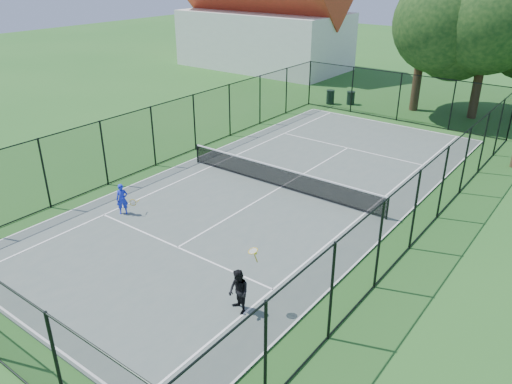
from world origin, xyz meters
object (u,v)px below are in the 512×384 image
Objects in this scene: player_black at (239,291)px; tennis_net at (281,177)px; trash_bin_left at (330,97)px; trash_bin_right at (351,98)px; player_blue at (122,199)px.

tennis_net is at bearing 116.58° from player_black.
player_black is (9.27, -21.82, 0.26)m from trash_bin_left.
player_blue is at bearing -88.45° from trash_bin_right.
player_black is (8.06, -22.57, 0.29)m from trash_bin_right.
player_blue is 0.62× the size of player_black.
player_black reaches higher than player_blue.
trash_bin_right is at bearing 105.70° from tennis_net.
player_blue reaches higher than trash_bin_left.
tennis_net is at bearing -74.30° from trash_bin_right.
tennis_net is 6.84m from player_blue.
player_black is at bearing -63.42° from tennis_net.
tennis_net reaches higher than trash_bin_left.
trash_bin_left is at bearing 95.09° from player_blue.
player_black is at bearing -66.99° from trash_bin_left.
trash_bin_left reaches higher than trash_bin_right.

